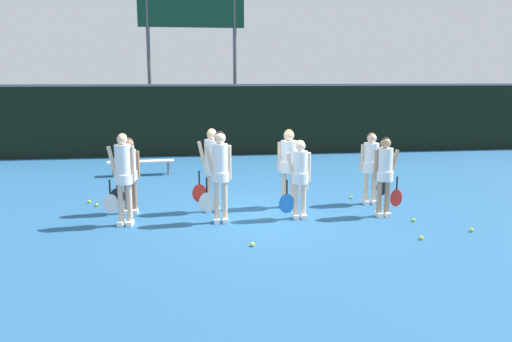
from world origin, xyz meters
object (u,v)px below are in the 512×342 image
at_px(tennis_ball_1, 351,197).
at_px(tennis_ball_4, 252,244).
at_px(player_1, 220,169).
at_px(player_3, 385,170).
at_px(player_4, 129,169).
at_px(player_7, 371,162).
at_px(tennis_ball_2, 97,205).
at_px(scoreboard, 192,23).
at_px(tennis_ball_5, 89,201).
at_px(tennis_ball_3, 472,230).
at_px(player_2, 300,174).
at_px(player_0, 123,172).
at_px(tennis_ball_0, 421,238).
at_px(bench_courtside, 141,163).
at_px(tennis_ball_6, 414,220).
at_px(player_5, 212,163).
at_px(player_6, 289,161).

bearing_deg(tennis_ball_1, tennis_ball_4, -132.12).
height_order(player_1, tennis_ball_4, player_1).
distance_m(player_3, player_4, 5.27).
height_order(player_7, tennis_ball_2, player_7).
xyz_separation_m(tennis_ball_2, tennis_ball_4, (3.10, -3.13, 0.00)).
distance_m(scoreboard, tennis_ball_5, 9.97).
bearing_deg(tennis_ball_3, player_2, 156.01).
xyz_separation_m(player_0, tennis_ball_0, (5.29, -1.62, -1.02)).
relative_size(bench_courtside, player_2, 1.20).
height_order(player_0, player_2, player_0).
distance_m(tennis_ball_3, tennis_ball_6, 1.10).
xyz_separation_m(player_7, tennis_ball_2, (-6.11, 0.60, -0.92)).
bearing_deg(player_4, tennis_ball_2, 141.04).
relative_size(player_2, tennis_ball_1, 24.39).
height_order(player_5, tennis_ball_1, player_5).
height_order(tennis_ball_0, tennis_ball_1, tennis_ball_0).
relative_size(player_3, tennis_ball_3, 23.02).
bearing_deg(tennis_ball_4, player_6, 65.72).
bearing_deg(player_0, tennis_ball_6, 3.13).
bearing_deg(tennis_ball_2, player_1, -31.40).
distance_m(player_0, player_2, 3.44).
relative_size(player_2, player_7, 0.99).
distance_m(scoreboard, tennis_ball_6, 12.52).
height_order(player_0, tennis_ball_5, player_0).
relative_size(player_6, tennis_ball_4, 24.18).
bearing_deg(tennis_ball_3, player_6, 143.23).
xyz_separation_m(player_0, tennis_ball_5, (-1.04, 1.89, -1.02)).
relative_size(player_1, tennis_ball_5, 27.03).
bearing_deg(tennis_ball_4, tennis_ball_1, 47.88).
bearing_deg(player_3, tennis_ball_0, -87.96).
bearing_deg(player_2, tennis_ball_4, -125.53).
bearing_deg(tennis_ball_2, scoreboard, 75.21).
height_order(player_1, player_2, player_1).
height_order(player_2, tennis_ball_0, player_2).
bearing_deg(tennis_ball_3, player_4, 161.13).
relative_size(scoreboard, player_6, 3.56).
distance_m(bench_courtside, player_2, 6.24).
bearing_deg(tennis_ball_0, player_2, 138.53).
bearing_deg(player_1, tennis_ball_3, -14.49).
height_order(player_2, tennis_ball_3, player_2).
bearing_deg(player_3, player_6, 149.36).
distance_m(player_4, player_5, 1.72).
relative_size(bench_courtside, player_5, 1.09).
relative_size(tennis_ball_0, tennis_ball_1, 1.09).
xyz_separation_m(bench_courtside, tennis_ball_1, (5.18, -3.60, -0.33)).
height_order(player_6, tennis_ball_2, player_6).
distance_m(player_1, tennis_ball_0, 3.93).
distance_m(bench_courtside, player_6, 5.50).
height_order(tennis_ball_1, tennis_ball_6, same).
bearing_deg(player_0, player_4, 97.99).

